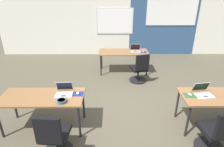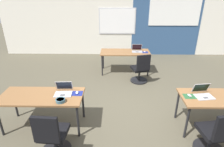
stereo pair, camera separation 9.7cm
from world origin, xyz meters
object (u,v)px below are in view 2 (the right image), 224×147
laptop_far_right (137,50)px  laptop_near_right_inner (203,93)px  mouse_near_left_inner (77,93)px  mouse_near_right_inner (190,95)px  chair_near_left_inner (53,138)px  mouse_far_right (145,52)px  desk_near_right (223,100)px  laptop_near_left_inner (64,91)px  chair_near_right_inner (215,136)px  desk_near_left (42,98)px  desk_far_center (125,53)px  chair_far_right (140,71)px  snack_bowl (60,100)px

laptop_far_right → laptop_near_right_inner: bearing=-69.2°
mouse_near_left_inner → mouse_near_right_inner: same height
chair_near_left_inner → mouse_far_right: 4.03m
chair_near_left_inner → mouse_near_left_inner: bearing=-104.5°
desk_near_right → laptop_near_left_inner: size_ratio=4.63×
laptop_far_right → mouse_far_right: size_ratio=3.29×
laptop_near_left_inner → mouse_far_right: laptop_near_left_inner is taller
chair_near_right_inner → chair_near_left_inner: bearing=-6.4°
desk_near_left → mouse_near_right_inner: mouse_near_right_inner is taller
desk_near_right → desk_far_center: same height
laptop_near_right_inner → mouse_near_left_inner: bearing=171.2°
mouse_near_right_inner → chair_far_right: bearing=108.5°
desk_far_center → laptop_near_right_inner: (1.37, -2.76, 0.11)m
mouse_far_right → mouse_near_right_inner: bearing=-80.1°
desk_near_left → snack_bowl: (0.43, -0.22, 0.10)m
desk_far_center → mouse_far_right: bearing=-5.5°
desk_far_center → mouse_far_right: 0.64m
snack_bowl → laptop_near_left_inner: bearing=93.8°
desk_far_center → mouse_near_left_inner: size_ratio=14.87×
laptop_near_right_inner → chair_near_right_inner: size_ratio=0.40×
mouse_near_right_inner → chair_near_right_inner: bearing=-71.4°
desk_near_left → chair_far_right: 2.99m
mouse_near_right_inner → mouse_far_right: (-0.48, 2.72, 0.00)m
mouse_near_right_inner → laptop_far_right: size_ratio=0.34×
laptop_near_right_inner → snack_bowl: laptop_near_right_inner is taller
chair_near_left_inner → chair_far_right: 3.31m
desk_near_left → snack_bowl: bearing=-26.6°
desk_near_right → laptop_near_right_inner: size_ratio=4.33×
laptop_near_left_inner → mouse_near_left_inner: size_ratio=3.21×
desk_far_center → chair_near_left_inner: bearing=-110.7°
laptop_near_left_inner → chair_near_left_inner: (-0.01, -0.85, -0.39)m
chair_near_right_inner → snack_bowl: bearing=-17.9°
desk_near_left → snack_bowl: snack_bowl is taller
chair_far_right → snack_bowl: chair_far_right is taller
desk_near_left → laptop_near_left_inner: size_ratio=4.63×
desk_far_center → mouse_far_right: mouse_far_right is taller
desk_near_left → chair_near_right_inner: (3.09, -0.68, -0.28)m
desk_near_right → mouse_far_right: (-1.12, 2.74, 0.08)m
desk_near_left → mouse_near_left_inner: (0.68, 0.08, 0.08)m
desk_near_right → desk_far_center: (-1.75, 2.80, 0.00)m
mouse_near_left_inner → snack_bowl: 0.39m
mouse_far_right → laptop_far_right: bearing=160.3°
desk_near_left → mouse_far_right: size_ratio=15.59×
laptop_near_left_inner → snack_bowl: bearing=-89.0°
mouse_near_left_inner → chair_near_right_inner: size_ratio=0.12×
desk_far_center → laptop_near_right_inner: laptop_near_right_inner is taller
mouse_near_right_inner → laptop_far_right: (-0.72, 2.81, 0.03)m
mouse_near_left_inner → laptop_far_right: 3.10m
desk_near_left → chair_near_right_inner: chair_near_right_inner is taller
laptop_near_left_inner → chair_near_right_inner: laptop_near_left_inner is taller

